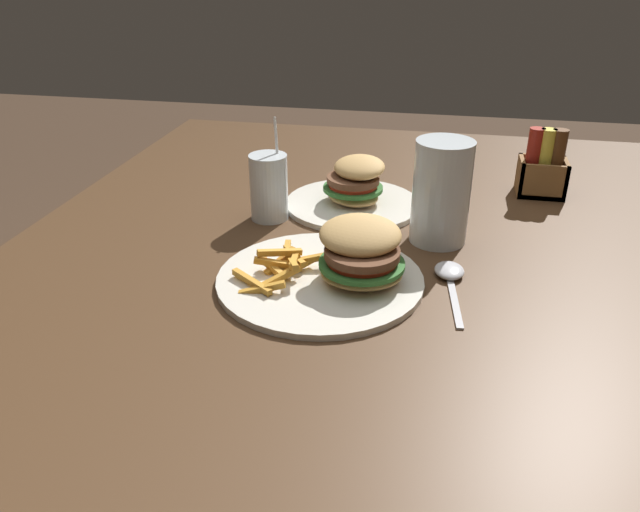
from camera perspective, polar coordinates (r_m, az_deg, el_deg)
The scene contains 7 objects.
dining_table at distance 1.13m, azimuth 4.89°, elevation -2.24°, with size 1.23×1.36×0.78m.
meal_plate_near at distance 0.92m, azimuth 1.67°, elevation -0.95°, with size 0.31×0.31×0.10m.
beer_glass at distance 1.06m, azimuth 11.01°, elevation 5.62°, with size 0.10×0.10×0.17m.
juice_glass at distance 1.14m, azimuth -4.69°, elevation 6.13°, with size 0.07×0.07×0.18m.
spoon at distance 0.97m, azimuth 11.78°, elevation -1.55°, with size 0.05×0.18×0.02m.
meal_plate_far at distance 1.20m, azimuth 3.13°, elevation 5.92°, with size 0.26×0.26×0.10m.
condiment_caddy at distance 1.32m, azimuth 19.71°, elevation 7.48°, with size 0.09×0.08×0.13m.
Camera 1 is at (0.10, -0.98, 1.24)m, focal length 35.00 mm.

